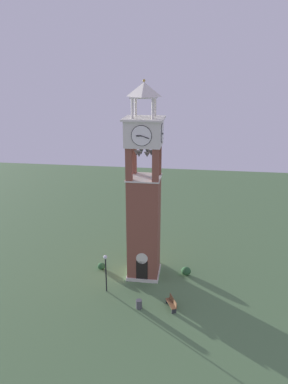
% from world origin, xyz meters
% --- Properties ---
extents(ground, '(80.00, 80.00, 0.00)m').
position_xyz_m(ground, '(0.00, 0.00, 0.00)').
color(ground, '#517547').
extents(clock_tower, '(3.48, 3.48, 18.55)m').
position_xyz_m(clock_tower, '(0.00, -0.00, 7.67)').
color(clock_tower, brown).
rests_on(clock_tower, ground).
extents(park_bench, '(1.06, 1.64, 0.95)m').
position_xyz_m(park_bench, '(3.08, -4.99, 0.48)').
color(park_bench, brown).
rests_on(park_bench, ground).
extents(lamp_post, '(0.36, 0.36, 3.70)m').
position_xyz_m(lamp_post, '(-3.00, -3.37, 2.58)').
color(lamp_post, black).
rests_on(lamp_post, ground).
extents(trash_bin, '(0.52, 0.52, 0.80)m').
position_xyz_m(trash_bin, '(0.32, -5.42, 0.40)').
color(trash_bin, '#4C4C51').
rests_on(trash_bin, ground).
extents(shrub_near_entry, '(1.24, 1.24, 0.84)m').
position_xyz_m(shrub_near_entry, '(-1.67, 4.05, 0.42)').
color(shrub_near_entry, '#28562D').
rests_on(shrub_near_entry, ground).
extents(shrub_left_of_tower, '(0.77, 0.77, 0.65)m').
position_xyz_m(shrub_left_of_tower, '(-4.42, 0.34, 0.33)').
color(shrub_left_of_tower, '#28562D').
rests_on(shrub_left_of_tower, ground).
extents(shrub_behind_bench, '(0.94, 0.94, 0.80)m').
position_xyz_m(shrub_behind_bench, '(4.14, 0.45, 0.40)').
color(shrub_behind_bench, '#28562D').
rests_on(shrub_behind_bench, ground).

